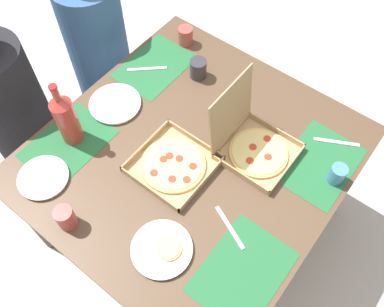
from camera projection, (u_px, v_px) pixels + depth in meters
ground_plane at (192, 222)px, 2.33m from camera, size 6.00×6.00×0.00m
dining_table at (192, 166)px, 1.80m from camera, size 1.25×1.19×0.72m
placemat_near_left at (243, 272)px, 1.45m from camera, size 0.36×0.26×0.00m
placemat_near_right at (319, 164)px, 1.69m from camera, size 0.36×0.26×0.00m
placemat_far_left at (68, 143)px, 1.74m from camera, size 0.36×0.26×0.00m
placemat_far_right at (155, 66)px, 1.98m from camera, size 0.36×0.26×0.00m
pizza_box_corner_right at (253, 144)px, 1.68m from camera, size 0.28×0.31×0.31m
pizza_box_center at (173, 165)px, 1.67m from camera, size 0.30×0.30×0.04m
plate_middle at (163, 249)px, 1.49m from camera, size 0.23×0.23×0.03m
plate_near_right at (43, 178)px, 1.65m from camera, size 0.20×0.20×0.02m
plate_near_left at (115, 104)px, 1.84m from camera, size 0.23×0.23×0.02m
soda_bottle at (66, 118)px, 1.65m from camera, size 0.09×0.09×0.32m
cup_dark at (198, 69)px, 1.91m from camera, size 0.08×0.08×0.09m
cup_clear_left at (185, 36)px, 2.02m from camera, size 0.07×0.07×0.09m
cup_spare at (66, 218)px, 1.51m from camera, size 0.07×0.07×0.10m
cup_clear_right at (337, 174)px, 1.61m from camera, size 0.06×0.06×0.09m
fork_by_far_left at (147, 69)px, 1.97m from camera, size 0.14×0.15×0.00m
fork_by_near_right at (337, 142)px, 1.74m from camera, size 0.10×0.18×0.00m
fork_by_near_left at (230, 227)px, 1.54m from camera, size 0.09×0.18×0.00m
diner_left_seat at (20, 122)px, 2.03m from camera, size 0.32×0.32×1.20m
diner_right_seat at (101, 57)px, 2.27m from camera, size 0.32×0.32×1.19m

